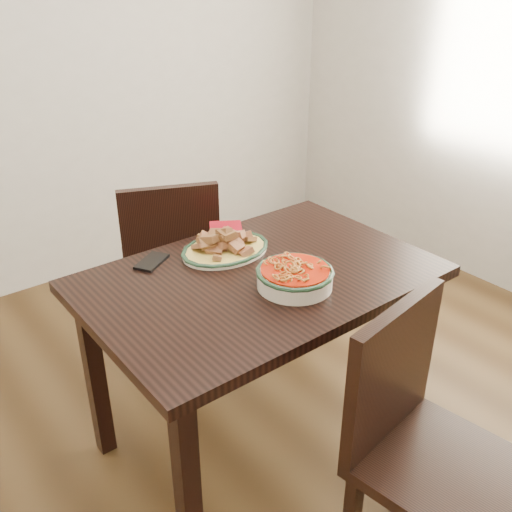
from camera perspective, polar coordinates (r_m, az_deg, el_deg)
floor at (r=2.49m, az=2.24°, el=-16.20°), size 3.50×3.50×0.00m
wall_back at (r=3.35m, az=-18.12°, el=19.05°), size 3.50×0.10×2.60m
dining_table at (r=2.03m, az=0.35°, el=-4.21°), size 1.20×0.80×0.75m
chair_far at (r=2.64m, az=-8.55°, el=-0.33°), size 0.55×0.55×0.89m
chair_near at (r=1.78m, az=15.92°, el=-16.84°), size 0.48×0.48×0.89m
fish_plate at (r=2.10m, az=-3.11°, el=1.47°), size 0.34×0.26×0.11m
noodle_bowl at (r=1.88m, az=3.90°, el=-1.88°), size 0.26×0.26×0.08m
smartphone at (r=2.08m, az=-10.38°, el=-0.55°), size 0.15×0.13×0.01m
napkin at (r=2.31m, az=-3.06°, el=2.89°), size 0.17×0.16×0.01m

